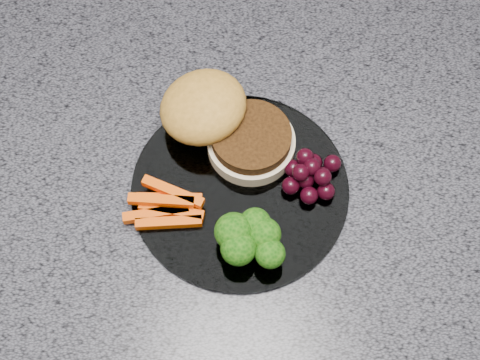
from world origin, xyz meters
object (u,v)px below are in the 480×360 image
plate (240,188)px  burger (220,121)px  island_cabinet (189,276)px  grape_bunch (311,175)px

plate → burger: (-0.02, 0.08, 0.03)m
island_cabinet → plate: bearing=-24.2°
plate → island_cabinet: bearing=155.8°
island_cabinet → plate: (0.09, -0.04, 0.47)m
island_cabinet → grape_bunch: bearing=-10.8°
plate → burger: burger is taller
burger → grape_bunch: bearing=-10.7°
grape_bunch → island_cabinet: bearing=169.2°
burger → grape_bunch: burger is taller
island_cabinet → grape_bunch: 0.52m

